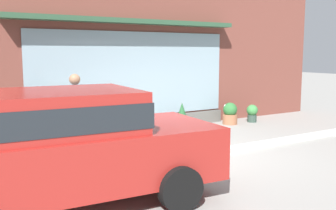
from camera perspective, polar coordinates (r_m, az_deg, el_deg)
ground_plane at (r=8.23m, az=3.68°, el=-7.48°), size 60.00×60.00×0.00m
curb_strip at (r=8.06m, az=4.52°, el=-7.38°), size 14.00×0.24×0.12m
storefront at (r=10.70m, az=-6.26°, el=9.81°), size 14.00×0.81×5.20m
fire_hydrant at (r=8.48m, az=-7.69°, el=-3.77°), size 0.43×0.41×0.97m
pedestrian_with_handbag at (r=8.36m, az=-13.28°, el=-0.44°), size 0.60×0.35×1.72m
parked_car_red at (r=5.56m, az=-15.90°, el=-5.34°), size 4.50×2.20×1.65m
potted_plant_by_entrance at (r=9.31m, az=-21.30°, el=-3.79°), size 0.37×0.37×0.80m
potted_plant_low_front at (r=11.85m, az=9.08°, el=-1.27°), size 0.44×0.44×0.66m
potted_plant_near_hydrant at (r=10.76m, az=2.07°, el=-1.80°), size 0.39×0.39×0.78m
potted_plant_window_right at (r=12.35m, az=12.23°, el=-1.11°), size 0.34×0.34×0.54m
potted_plant_window_left at (r=9.53m, az=-15.53°, el=-2.88°), size 0.47×0.47×0.76m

